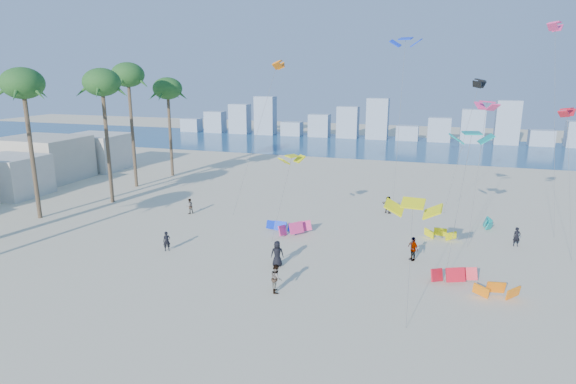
% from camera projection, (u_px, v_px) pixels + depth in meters
% --- Properties ---
extents(ground, '(220.00, 220.00, 0.00)m').
position_uv_depth(ground, '(140.00, 343.00, 24.97)').
color(ground, beige).
rests_on(ground, ground).
extents(ocean, '(220.00, 220.00, 0.00)m').
position_uv_depth(ocean, '(362.00, 145.00, 91.46)').
color(ocean, navy).
rests_on(ocean, ground).
extents(kitesurfer_near, '(0.68, 0.63, 1.56)m').
position_uv_depth(kitesurfer_near, '(167.00, 241.00, 37.61)').
color(kitesurfer_near, black).
rests_on(kitesurfer_near, ground).
extents(kitesurfer_mid, '(0.99, 1.10, 1.84)m').
position_uv_depth(kitesurfer_mid, '(276.00, 278.00, 30.55)').
color(kitesurfer_mid, gray).
rests_on(kitesurfer_mid, ground).
extents(kitesurfers_far, '(33.31, 18.35, 1.91)m').
position_uv_depth(kitesurfers_far, '(380.00, 236.00, 38.53)').
color(kitesurfers_far, black).
rests_on(kitesurfers_far, ground).
extents(grounded_kites, '(19.98, 16.45, 1.06)m').
position_uv_depth(grounded_kites, '(388.00, 245.00, 37.56)').
color(grounded_kites, '#0D33EB').
rests_on(grounded_kites, ground).
extents(flying_kites, '(34.17, 29.60, 18.37)m').
position_uv_depth(flying_kites, '(449.00, 99.00, 39.63)').
color(flying_kites, yellow).
rests_on(flying_kites, ground).
extents(palm_row, '(7.35, 44.80, 15.75)m').
position_uv_depth(palm_row, '(35.00, 87.00, 43.02)').
color(palm_row, brown).
rests_on(palm_row, ground).
extents(distant_skyline, '(85.00, 3.00, 8.40)m').
position_uv_depth(distant_skyline, '(365.00, 124.00, 100.29)').
color(distant_skyline, '#9EADBF').
rests_on(distant_skyline, ground).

